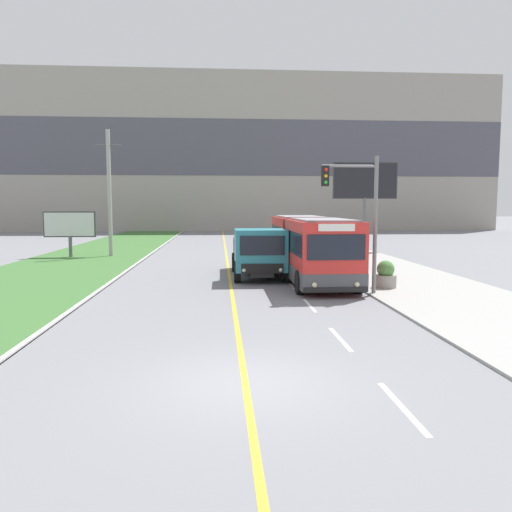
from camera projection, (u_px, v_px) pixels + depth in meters
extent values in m
plane|color=slate|center=(245.00, 383.00, 10.15)|extent=(300.00, 300.00, 0.00)
cube|color=gold|center=(245.00, 383.00, 10.15)|extent=(0.14, 140.00, 0.01)
cube|color=silver|center=(402.00, 407.00, 8.97)|extent=(0.12, 2.40, 0.01)
cube|color=silver|center=(340.00, 339.00, 13.53)|extent=(0.12, 2.40, 0.01)
cube|color=silver|center=(310.00, 305.00, 18.09)|extent=(0.12, 2.40, 0.01)
cube|color=silver|center=(291.00, 285.00, 22.66)|extent=(0.12, 2.40, 0.01)
cube|color=silver|center=(279.00, 272.00, 27.22)|extent=(0.12, 2.40, 0.01)
cube|color=silver|center=(271.00, 262.00, 31.79)|extent=(0.12, 2.40, 0.01)
cube|color=silver|center=(264.00, 255.00, 36.35)|extent=(0.12, 2.40, 0.01)
cube|color=silver|center=(259.00, 250.00, 40.91)|extent=(0.12, 2.40, 0.01)
cube|color=gray|center=(222.00, 154.00, 73.06)|extent=(80.00, 8.00, 22.21)
cube|color=#4C4C56|center=(222.00, 147.00, 69.02)|extent=(80.00, 0.04, 7.77)
cube|color=red|center=(322.00, 252.00, 21.69)|extent=(2.57, 5.21, 2.68)
cube|color=#4C4C51|center=(322.00, 274.00, 21.79)|extent=(2.59, 5.23, 0.70)
cube|color=black|center=(322.00, 242.00, 21.65)|extent=(2.59, 4.79, 0.94)
cube|color=gray|center=(323.00, 220.00, 21.56)|extent=(2.18, 4.69, 0.08)
cube|color=red|center=(300.00, 241.00, 27.76)|extent=(2.57, 5.21, 2.68)
cube|color=#4C4C51|center=(299.00, 259.00, 27.86)|extent=(2.59, 5.23, 0.70)
cube|color=black|center=(300.00, 234.00, 27.72)|extent=(2.59, 4.79, 0.94)
cube|color=gray|center=(300.00, 217.00, 27.62)|extent=(2.18, 4.69, 0.08)
cube|color=#474747|center=(309.00, 246.00, 24.73)|extent=(2.36, 0.90, 2.47)
cube|color=black|center=(336.00, 247.00, 19.05)|extent=(2.26, 0.04, 0.99)
cube|color=black|center=(336.00, 290.00, 19.20)|extent=(2.51, 0.06, 0.20)
sphere|color=#F4EAB2|center=(314.00, 285.00, 19.11)|extent=(0.20, 0.20, 0.20)
sphere|color=#F4EAB2|center=(357.00, 284.00, 19.24)|extent=(0.20, 0.20, 0.20)
cube|color=white|center=(337.00, 227.00, 18.97)|extent=(1.41, 0.04, 0.28)
cylinder|color=black|center=(300.00, 282.00, 20.27)|extent=(0.28, 1.00, 1.00)
cylinder|color=black|center=(358.00, 282.00, 20.45)|extent=(0.28, 1.00, 1.00)
cylinder|color=black|center=(289.00, 272.00, 23.37)|extent=(0.28, 1.00, 1.00)
cylinder|color=black|center=(340.00, 272.00, 23.55)|extent=(0.28, 1.00, 1.00)
cylinder|color=black|center=(277.00, 261.00, 28.30)|extent=(0.28, 1.00, 1.00)
cylinder|color=black|center=(319.00, 260.00, 28.48)|extent=(0.28, 1.00, 1.00)
cube|color=black|center=(257.00, 267.00, 25.89)|extent=(1.07, 6.62, 0.20)
cube|color=teal|center=(260.00, 250.00, 23.62)|extent=(2.39, 2.27, 1.95)
cube|color=black|center=(262.00, 246.00, 22.44)|extent=(2.03, 0.04, 0.88)
cube|color=black|center=(262.00, 269.00, 22.54)|extent=(1.91, 0.06, 0.44)
sphere|color=silver|center=(244.00, 270.00, 22.48)|extent=(0.18, 0.18, 0.18)
sphere|color=silver|center=(281.00, 270.00, 22.60)|extent=(0.18, 0.18, 0.18)
cube|color=slate|center=(255.00, 261.00, 27.12)|extent=(2.27, 4.10, 0.12)
cube|color=slate|center=(235.00, 251.00, 26.99)|extent=(0.12, 4.10, 1.26)
cube|color=slate|center=(275.00, 250.00, 27.14)|extent=(0.12, 4.10, 1.26)
cube|color=slate|center=(258.00, 254.00, 25.09)|extent=(2.27, 0.12, 1.26)
cube|color=slate|center=(253.00, 247.00, 29.04)|extent=(2.27, 0.12, 1.26)
cube|color=slate|center=(258.00, 239.00, 25.02)|extent=(2.27, 0.12, 0.24)
cylinder|color=black|center=(237.00, 272.00, 23.42)|extent=(0.30, 1.04, 1.04)
cylinder|color=black|center=(284.00, 271.00, 23.58)|extent=(0.30, 1.04, 1.04)
cylinder|color=black|center=(235.00, 262.00, 27.25)|extent=(0.30, 1.04, 1.04)
cylinder|color=black|center=(275.00, 262.00, 27.42)|extent=(0.30, 1.04, 1.04)
cube|color=silver|center=(270.00, 241.00, 44.55)|extent=(1.80, 4.30, 0.61)
cube|color=black|center=(270.00, 233.00, 44.59)|extent=(1.53, 2.36, 0.65)
cylinder|color=black|center=(262.00, 244.00, 43.22)|extent=(0.18, 0.62, 0.62)
cylinder|color=black|center=(281.00, 244.00, 43.34)|extent=(0.18, 0.62, 0.62)
cylinder|color=black|center=(260.00, 242.00, 45.78)|extent=(0.18, 0.62, 0.62)
cylinder|color=black|center=(277.00, 242.00, 45.90)|extent=(0.18, 0.62, 0.62)
cylinder|color=#9E9E99|center=(109.00, 194.00, 35.16)|extent=(0.28, 0.28, 8.89)
cylinder|color=#4C4C4C|center=(108.00, 145.00, 34.82)|extent=(1.80, 0.08, 0.08)
cylinder|color=slate|center=(375.00, 226.00, 19.95)|extent=(0.16, 0.16, 5.56)
cylinder|color=slate|center=(349.00, 166.00, 19.63)|extent=(2.20, 0.10, 0.10)
cube|color=black|center=(325.00, 176.00, 19.60)|extent=(0.28, 0.24, 0.80)
sphere|color=red|center=(326.00, 170.00, 19.45)|extent=(0.14, 0.14, 0.14)
sphere|color=orange|center=(326.00, 176.00, 19.48)|extent=(0.14, 0.14, 0.14)
sphere|color=green|center=(326.00, 182.00, 19.50)|extent=(0.14, 0.14, 0.14)
cylinder|color=#59595B|center=(364.00, 225.00, 39.15)|extent=(0.24, 0.24, 4.21)
cube|color=#333333|center=(365.00, 181.00, 38.80)|extent=(5.07, 0.20, 2.82)
cube|color=black|center=(366.00, 181.00, 38.69)|extent=(4.91, 0.02, 2.66)
cylinder|color=#59595B|center=(71.00, 247.00, 34.86)|extent=(0.24, 0.24, 1.50)
cube|color=#333333|center=(70.00, 224.00, 34.70)|extent=(3.54, 0.20, 1.78)
cube|color=silver|center=(69.00, 224.00, 34.59)|extent=(3.38, 0.02, 1.62)
cylinder|color=gray|center=(385.00, 281.00, 21.52)|extent=(0.93, 0.93, 0.55)
sphere|color=#518442|center=(386.00, 269.00, 21.47)|extent=(0.75, 0.75, 0.75)
cylinder|color=gray|center=(353.00, 266.00, 26.71)|extent=(0.91, 0.91, 0.55)
sphere|color=#518442|center=(353.00, 257.00, 26.66)|extent=(0.73, 0.73, 0.73)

